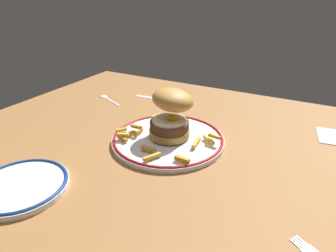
{
  "coord_description": "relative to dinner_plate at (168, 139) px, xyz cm",
  "views": [
    {
      "loc": [
        26.34,
        -55.08,
        36.93
      ],
      "look_at": [
        -5.13,
        4.03,
        4.6
      ],
      "focal_mm": 31.3,
      "sensor_mm": 36.0,
      "label": 1
    }
  ],
  "objects": [
    {
      "name": "dinner_plate",
      "position": [
        0.0,
        0.0,
        0.0
      ],
      "size": [
        29.03,
        29.03,
        1.6
      ],
      "color": "silver",
      "rests_on": "ground_plane"
    },
    {
      "name": "burger",
      "position": [
        0.07,
        1.71,
        7.03
      ],
      "size": [
        15.57,
        15.54,
        12.92
      ],
      "color": "#B5843B",
      "rests_on": "dinner_plate"
    },
    {
      "name": "spoon",
      "position": [
        -35.55,
        18.47,
        -0.48
      ],
      "size": [
        12.87,
        6.87,
        0.9
      ],
      "color": "silver",
      "rests_on": "ground_plane"
    },
    {
      "name": "side_plate",
      "position": [
        -16.69,
        -31.15,
        -0.0
      ],
      "size": [
        18.66,
        18.66,
        1.6
      ],
      "color": "white",
      "rests_on": "ground_plane"
    },
    {
      "name": "fries_pile",
      "position": [
        -0.81,
        -2.72,
        1.41
      ],
      "size": [
        27.0,
        23.68,
        2.51
      ],
      "color": "gold",
      "rests_on": "dinner_plate"
    },
    {
      "name": "knife",
      "position": [
        -16.54,
        26.51,
        -0.58
      ],
      "size": [
        18.06,
        2.89,
        0.7
      ],
      "color": "black",
      "rests_on": "ground_plane"
    },
    {
      "name": "ground_plane",
      "position": [
        5.13,
        -4.03,
        -2.84
      ],
      "size": [
        127.7,
        103.75,
        4.0
      ],
      "primitive_type": "cube",
      "color": "#926135"
    }
  ]
}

